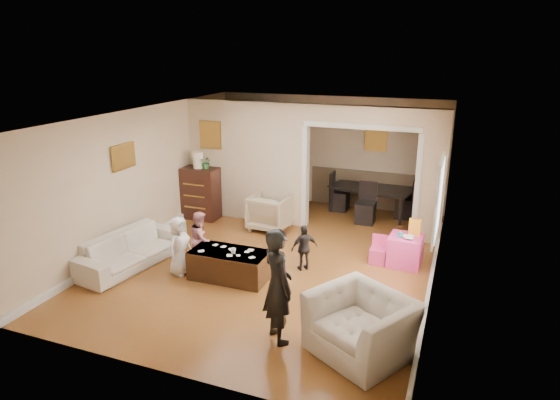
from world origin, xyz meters
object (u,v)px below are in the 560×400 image
at_px(armchair_back, 270,212).
at_px(armchair_front, 361,325).
at_px(coffee_table, 230,265).
at_px(table_lamp, 198,160).
at_px(cyan_cup, 400,234).
at_px(adult_person, 278,286).
at_px(child_kneel_a, 179,246).
at_px(play_table, 405,251).
at_px(dining_table, 371,200).
at_px(coffee_cup, 233,251).
at_px(child_kneel_b, 201,239).
at_px(sofa, 131,249).
at_px(dresser, 200,193).
at_px(child_toddler, 304,248).

relative_size(armchair_back, armchair_front, 0.70).
bearing_deg(armchair_back, coffee_table, 98.13).
distance_m(table_lamp, cyan_cup, 4.66).
distance_m(adult_person, child_kneel_a, 2.55).
distance_m(play_table, dining_table, 2.73).
relative_size(coffee_cup, child_kneel_b, 0.10).
height_order(adult_person, child_kneel_a, adult_person).
bearing_deg(play_table, sofa, -158.87).
xyz_separation_m(armchair_back, dresser, (-1.72, 0.08, 0.20)).
bearing_deg(armchair_back, play_table, 166.98).
bearing_deg(cyan_cup, armchair_front, -91.87).
xyz_separation_m(dining_table, adult_person, (-0.19, -5.44, 0.46)).
relative_size(dresser, child_kneel_a, 1.14).
xyz_separation_m(cyan_cup, child_kneel_a, (-3.40, -1.67, -0.07)).
bearing_deg(child_toddler, table_lamp, -70.46).
height_order(play_table, child_toddler, child_toddler).
height_order(cyan_cup, child_kneel_b, child_kneel_b).
relative_size(armchair_front, table_lamp, 3.26).
bearing_deg(child_kneel_b, coffee_table, -134.18).
bearing_deg(cyan_cup, sofa, -159.00).
height_order(dresser, dining_table, dresser).
xyz_separation_m(table_lamp, coffee_table, (1.96, -2.45, -1.09)).
bearing_deg(child_toddler, armchair_back, -92.50).
distance_m(table_lamp, coffee_cup, 3.34).
bearing_deg(child_kneel_a, armchair_front, -99.46).
relative_size(dresser, play_table, 2.06).
bearing_deg(child_kneel_a, child_toddler, -55.64).
bearing_deg(dresser, armchair_front, -40.02).
bearing_deg(adult_person, sofa, 23.56).
xyz_separation_m(play_table, child_kneel_a, (-3.50, -1.72, 0.24)).
bearing_deg(adult_person, child_kneel_b, 5.27).
bearing_deg(table_lamp, armchair_back, -2.75).
distance_m(armchair_front, child_toddler, 2.45).
distance_m(dining_table, adult_person, 5.46).
bearing_deg(play_table, cyan_cup, -153.43).
height_order(dining_table, child_kneel_b, child_kneel_b).
bearing_deg(child_kneel_a, child_kneel_b, -9.42).
relative_size(coffee_table, coffee_cup, 13.71).
bearing_deg(cyan_cup, coffee_table, -149.16).
distance_m(sofa, dining_table, 5.45).
bearing_deg(child_toddler, coffee_cup, -0.88).
xyz_separation_m(cyan_cup, adult_person, (-1.16, -2.87, 0.20)).
distance_m(coffee_table, coffee_cup, 0.30).
relative_size(dining_table, child_toddler, 2.24).
height_order(cyan_cup, adult_person, adult_person).
height_order(play_table, dining_table, dining_table).
relative_size(dresser, child_kneel_b, 1.17).
bearing_deg(coffee_table, armchair_back, 95.67).
distance_m(adult_person, child_toddler, 2.16).
bearing_deg(armchair_back, child_toddler, 130.93).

